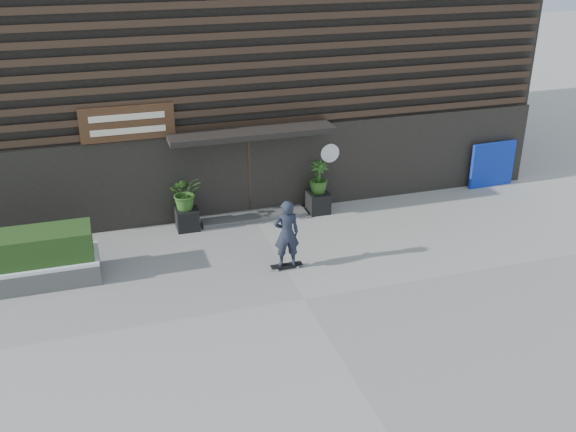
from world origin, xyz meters
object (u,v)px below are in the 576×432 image
object	(u,v)px
raised_bed	(22,274)
blue_tarp	(492,165)
planter_pot_right	(318,202)
skateboarder	(287,234)
planter_pot_left	(187,219)

from	to	relation	value
raised_bed	blue_tarp	bearing A→B (deg)	8.73
raised_bed	blue_tarp	world-z (taller)	blue_tarp
planter_pot_right	blue_tarp	size ratio (longest dim) A/B	0.39
planter_pot_right	raised_bed	world-z (taller)	planter_pot_right
planter_pot_right	blue_tarp	xyz separation A→B (m)	(5.92, 0.30, 0.42)
planter_pot_right	skateboarder	bearing A→B (deg)	-122.36
planter_pot_right	planter_pot_left	bearing A→B (deg)	180.00
planter_pot_right	skateboarder	world-z (taller)	skateboarder
planter_pot_right	skateboarder	size ratio (longest dim) A/B	0.33
skateboarder	raised_bed	bearing A→B (deg)	169.75
planter_pot_right	skateboarder	xyz separation A→B (m)	(-1.86, -2.93, 0.64)
raised_bed	blue_tarp	xyz separation A→B (m)	(13.87, 2.13, 0.47)
planter_pot_right	skateboarder	distance (m)	3.53
skateboarder	planter_pot_right	bearing A→B (deg)	57.64
planter_pot_right	raised_bed	size ratio (longest dim) A/B	0.17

